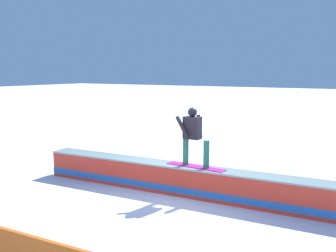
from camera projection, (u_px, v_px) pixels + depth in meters
The scene contains 3 objects.
ground_plane at pixel (183, 194), 9.42m from camera, with size 120.00×120.00×0.00m, color white.
grind_box at pixel (183, 181), 9.38m from camera, with size 8.00×0.96×0.72m.
snowboarder at pixel (193, 135), 9.09m from camera, with size 1.54×0.42×1.42m.
Camera 1 is at (-4.33, 8.00, 3.00)m, focal length 41.04 mm.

